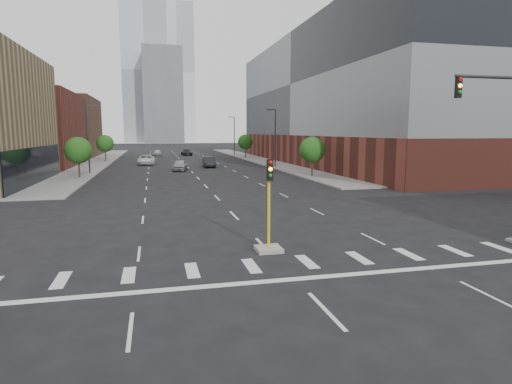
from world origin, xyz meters
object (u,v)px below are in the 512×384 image
object	(u,v)px
median_traffic_signal	(269,231)
car_deep_right	(187,152)
car_near_left	(180,165)
car_distant	(157,153)
car_mid_right	(209,162)
car_far_left	(146,160)

from	to	relation	value
median_traffic_signal	car_deep_right	distance (m)	83.67
car_near_left	car_distant	xyz separation A→B (m)	(-2.83, 40.27, -0.09)
median_traffic_signal	car_deep_right	xyz separation A→B (m)	(2.46, 83.64, -0.22)
car_mid_right	car_near_left	bearing A→B (deg)	-132.07
median_traffic_signal	car_distant	bearing A→B (deg)	92.95
car_near_left	car_far_left	xyz separation A→B (m)	(-4.92, 12.96, 0.03)
car_far_left	car_deep_right	size ratio (longest dim) A/B	1.14
car_near_left	car_mid_right	distance (m)	7.04
car_far_left	car_deep_right	world-z (taller)	car_far_left
car_deep_right	car_distant	size ratio (longest dim) A/B	1.25
car_distant	median_traffic_signal	bearing A→B (deg)	-86.55
median_traffic_signal	car_near_left	size ratio (longest dim) A/B	0.95
car_mid_right	car_deep_right	distance (m)	34.81
car_far_left	car_deep_right	distance (m)	28.34
car_far_left	car_deep_right	xyz separation A→B (m)	(8.88, 26.91, -0.07)
car_mid_right	car_far_left	size ratio (longest dim) A/B	0.86
car_far_left	car_near_left	bearing A→B (deg)	-67.59
car_mid_right	car_far_left	distance (m)	12.57
car_mid_right	median_traffic_signal	bearing A→B (deg)	-92.20
car_near_left	car_deep_right	world-z (taller)	car_near_left
median_traffic_signal	car_far_left	distance (m)	57.08
car_deep_right	car_distant	bearing A→B (deg)	170.98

